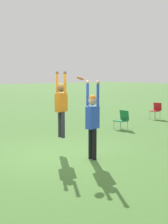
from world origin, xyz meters
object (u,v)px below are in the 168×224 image
Objects in this scene: person_jumping at (61,103)px; frisbee at (80,78)px; person_defending at (93,118)px; camping_chair_1 at (122,118)px; camping_chair_4 at (156,109)px.

person_jumping is 1.03m from frisbee.
camping_chair_1 is at bearing -154.25° from person_defending.
person_jumping is 1.33m from person_defending.
person_defending reaches higher than camping_chair_1.
person_defending is at bearing 101.40° from camping_chair_4.
person_jumping is at bearing 93.26° from camping_chair_4.
frisbee is at bearing 97.89° from camping_chair_4.
person_defending is (1.27, 0.19, -0.34)m from person_jumping.
frisbee is (-0.61, 0.04, 1.10)m from person_defending.
camping_chair_1 is 0.94× the size of camping_chair_4.
frisbee is 5.23m from camping_chair_1.
frisbee reaches higher than person_defending.
camping_chair_4 reaches higher than camping_chair_1.
person_defending is 5.29m from camping_chair_1.
person_defending is 2.74× the size of camping_chair_1.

